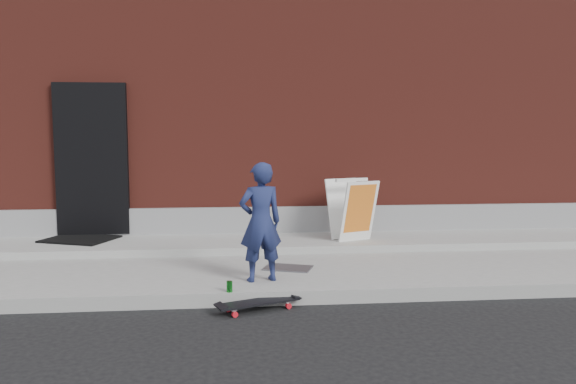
{
  "coord_description": "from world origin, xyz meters",
  "views": [
    {
      "loc": [
        -0.5,
        -5.63,
        1.77
      ],
      "look_at": [
        0.12,
        0.8,
        1.1
      ],
      "focal_mm": 35.0,
      "sensor_mm": 36.0,
      "label": 1
    }
  ],
  "objects": [
    {
      "name": "ground",
      "position": [
        0.0,
        0.0,
        0.0
      ],
      "size": [
        80.0,
        80.0,
        0.0
      ],
      "primitive_type": "plane",
      "color": "black",
      "rests_on": "ground"
    },
    {
      "name": "sidewalk",
      "position": [
        0.0,
        1.5,
        0.07
      ],
      "size": [
        20.0,
        3.0,
        0.15
      ],
      "primitive_type": "cube",
      "color": "gray",
      "rests_on": "ground"
    },
    {
      "name": "apron",
      "position": [
        0.0,
        2.4,
        0.2
      ],
      "size": [
        20.0,
        1.2,
        0.1
      ],
      "primitive_type": "cube",
      "color": "gray",
      "rests_on": "sidewalk"
    },
    {
      "name": "building",
      "position": [
        -0.0,
        6.99,
        2.5
      ],
      "size": [
        20.0,
        8.1,
        5.0
      ],
      "color": "#5E2219",
      "rests_on": "ground"
    },
    {
      "name": "child",
      "position": [
        -0.21,
        0.47,
        0.81
      ],
      "size": [
        0.54,
        0.42,
        1.32
      ],
      "primitive_type": "imported",
      "rotation": [
        0.0,
        0.0,
        3.38
      ],
      "color": "#1B234C",
      "rests_on": "sidewalk"
    },
    {
      "name": "skateboard",
      "position": [
        -0.27,
        -0.12,
        0.08
      ],
      "size": [
        0.87,
        0.52,
        0.1
      ],
      "color": "red",
      "rests_on": "ground"
    },
    {
      "name": "pizza_sign",
      "position": [
        1.19,
        2.25,
        0.7
      ],
      "size": [
        0.73,
        0.78,
        0.89
      ],
      "color": "white",
      "rests_on": "apron"
    },
    {
      "name": "soda_can",
      "position": [
        -0.56,
        0.05,
        0.21
      ],
      "size": [
        0.08,
        0.08,
        0.11
      ],
      "primitive_type": "cylinder",
      "rotation": [
        0.0,
        0.0,
        -0.44
      ],
      "color": "#1A8323",
      "rests_on": "sidewalk"
    },
    {
      "name": "doormat",
      "position": [
        -2.72,
        2.61,
        0.26
      ],
      "size": [
        1.13,
        1.03,
        0.03
      ],
      "primitive_type": "cube",
      "rotation": [
        0.0,
        0.0,
        -0.38
      ],
      "color": "black",
      "rests_on": "apron"
    },
    {
      "name": "utility_plate",
      "position": [
        0.14,
        1.0,
        0.16
      ],
      "size": [
        0.65,
        0.53,
        0.02
      ],
      "primitive_type": "cube",
      "rotation": [
        0.0,
        0.0,
        -0.35
      ],
      "color": "#5B5A60",
      "rests_on": "sidewalk"
    }
  ]
}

